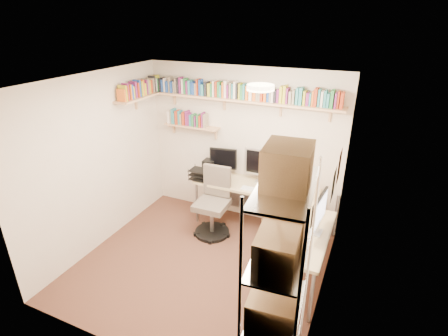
# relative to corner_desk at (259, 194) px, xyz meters

# --- Properties ---
(ground) EXTENTS (3.20, 3.20, 0.00)m
(ground) POSITION_rel_corner_desk_xyz_m (-0.49, -0.96, -0.74)
(ground) COLOR #44261D
(ground) RESTS_ON ground
(room_shell) EXTENTS (3.24, 3.04, 2.52)m
(room_shell) POSITION_rel_corner_desk_xyz_m (-0.49, -0.96, 0.81)
(room_shell) COLOR beige
(room_shell) RESTS_ON ground
(wall_shelves) EXTENTS (3.12, 1.09, 0.80)m
(wall_shelves) POSITION_rel_corner_desk_xyz_m (-0.90, 0.33, 1.29)
(wall_shelves) COLOR tan
(wall_shelves) RESTS_ON ground
(corner_desk) EXTENTS (2.30, 1.95, 1.30)m
(corner_desk) POSITION_rel_corner_desk_xyz_m (0.00, 0.00, 0.00)
(corner_desk) COLOR #D4C689
(corner_desk) RESTS_ON ground
(office_chair) EXTENTS (0.57, 0.58, 1.08)m
(office_chair) POSITION_rel_corner_desk_xyz_m (-0.67, -0.16, -0.29)
(office_chair) COLOR black
(office_chair) RESTS_ON ground
(wire_rack) EXTENTS (0.52, 0.95, 2.33)m
(wire_rack) POSITION_rel_corner_desk_xyz_m (0.87, -2.08, 0.66)
(wire_rack) COLOR silver
(wire_rack) RESTS_ON ground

